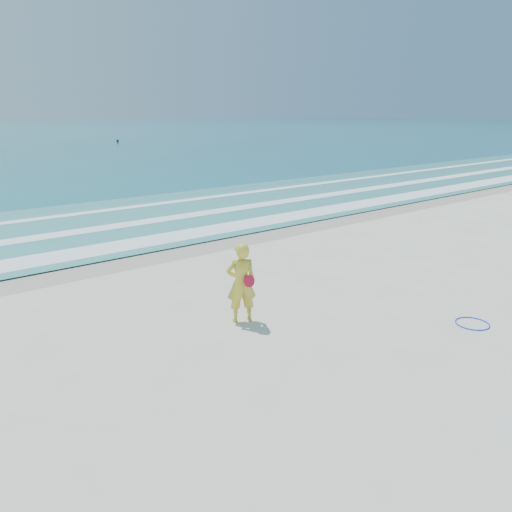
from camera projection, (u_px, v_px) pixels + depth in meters
ground at (392, 351)px, 9.53m from camera, size 400.00×400.00×0.00m
wet_sand at (164, 251)px, 16.28m from camera, size 400.00×2.40×0.00m
shallow at (104, 223)px, 20.03m from camera, size 400.00×10.00×0.01m
foam_near at (146, 241)px, 17.25m from camera, size 400.00×1.40×0.01m
foam_mid at (112, 227)px, 19.42m from camera, size 400.00×0.90×0.01m
foam_far at (82, 213)px, 21.90m from camera, size 400.00×0.60×0.01m
hoop at (472, 324)px, 10.72m from camera, size 0.92×0.92×0.03m
buoy at (118, 141)px, 69.89m from camera, size 0.35×0.35×0.35m
woman at (241, 283)px, 10.64m from camera, size 0.76×0.64×1.76m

